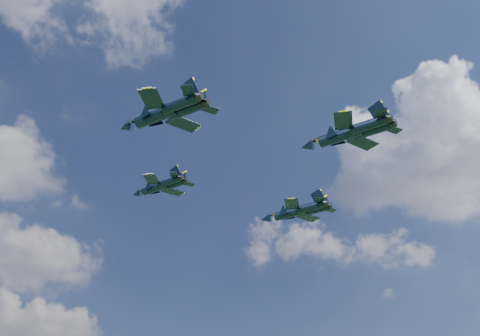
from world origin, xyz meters
name	(u,v)px	position (x,y,z in m)	size (l,w,h in m)	color
jet_lead	(154,188)	(-12.65, 17.90, 56.37)	(10.07, 13.63, 3.29)	black
jet_left	(154,116)	(-22.32, -7.15, 55.05)	(12.60, 16.83, 4.10)	black
jet_right	(289,213)	(13.32, 10.55, 53.79)	(11.65, 15.49, 3.79)	black
jet_slot	(338,136)	(5.86, -15.91, 55.04)	(12.42, 16.71, 4.05)	black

